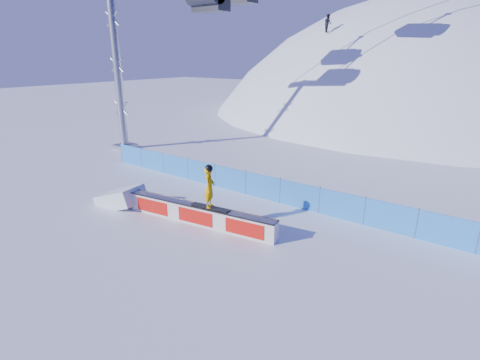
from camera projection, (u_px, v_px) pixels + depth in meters
The scene contains 6 objects.
ground at pixel (199, 231), 14.87m from camera, with size 160.00×160.00×0.00m, color white.
snow_hill at pixel (407, 240), 52.47m from camera, with size 64.00×64.00×64.00m.
safety_fence at pixel (262, 187), 18.09m from camera, with size 22.05×0.05×1.30m.
rail_box at pixel (198, 215), 15.41m from camera, with size 7.01×1.45×0.84m.
snow_ramp at pixel (122, 204), 17.54m from camera, with size 2.06×1.37×0.77m, color white, non-canonical shape.
snowboarder at pixel (209, 187), 14.72m from camera, with size 1.75×0.72×1.80m.
Camera 1 is at (9.35, -9.81, 6.65)m, focal length 28.00 mm.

